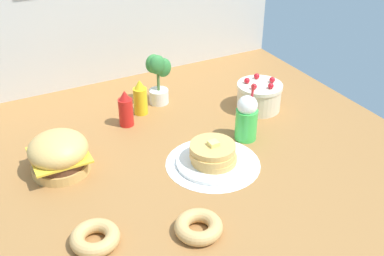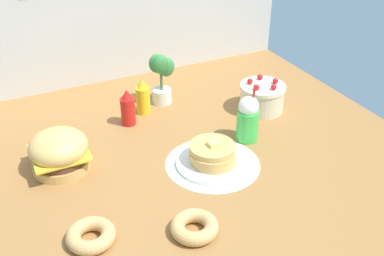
% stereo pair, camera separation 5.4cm
% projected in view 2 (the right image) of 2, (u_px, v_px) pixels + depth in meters
% --- Properties ---
extents(ground_plane, '(2.13, 1.99, 0.02)m').
position_uv_depth(ground_plane, '(189.00, 165.00, 2.07)').
color(ground_plane, '#9E6B38').
extents(doily_mat, '(0.42, 0.42, 0.00)m').
position_uv_depth(doily_mat, '(213.00, 164.00, 2.06)').
color(doily_mat, white).
rests_on(doily_mat, ground_plane).
extents(burger, '(0.25, 0.25, 0.18)m').
position_uv_depth(burger, '(59.00, 151.00, 1.99)').
color(burger, '#DBA859').
rests_on(burger, ground_plane).
extents(pancake_stack, '(0.32, 0.32, 0.11)m').
position_uv_depth(pancake_stack, '(213.00, 156.00, 2.03)').
color(pancake_stack, white).
rests_on(pancake_stack, doily_mat).
extents(layer_cake, '(0.24, 0.24, 0.17)m').
position_uv_depth(layer_cake, '(262.00, 97.00, 2.44)').
color(layer_cake, beige).
rests_on(layer_cake, ground_plane).
extents(ketchup_bottle, '(0.07, 0.07, 0.19)m').
position_uv_depth(ketchup_bottle, '(128.00, 108.00, 2.31)').
color(ketchup_bottle, red).
rests_on(ketchup_bottle, ground_plane).
extents(mustard_bottle, '(0.07, 0.07, 0.19)m').
position_uv_depth(mustard_bottle, '(143.00, 97.00, 2.41)').
color(mustard_bottle, yellow).
rests_on(mustard_bottle, ground_plane).
extents(cream_soda_cup, '(0.10, 0.10, 0.29)m').
position_uv_depth(cream_soda_cup, '(248.00, 119.00, 2.18)').
color(cream_soda_cup, green).
rests_on(cream_soda_cup, ground_plane).
extents(donut_pink_glaze, '(0.18, 0.18, 0.05)m').
position_uv_depth(donut_pink_glaze, '(91.00, 235.00, 1.64)').
color(donut_pink_glaze, tan).
rests_on(donut_pink_glaze, ground_plane).
extents(donut_chocolate, '(0.18, 0.18, 0.05)m').
position_uv_depth(donut_chocolate, '(194.00, 227.00, 1.68)').
color(donut_chocolate, tan).
rests_on(donut_chocolate, ground_plane).
extents(potted_plant, '(0.13, 0.12, 0.29)m').
position_uv_depth(potted_plant, '(161.00, 76.00, 2.47)').
color(potted_plant, white).
rests_on(potted_plant, ground_plane).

